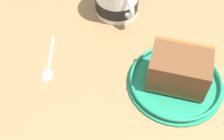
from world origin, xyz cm
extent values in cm
cube|color=#936D47|center=(0.00, 0.00, -1.44)|extent=(140.89, 140.89, 2.88)
cylinder|color=#1E8C66|center=(-10.46, -1.95, 0.49)|extent=(17.62, 17.62, 0.97)
torus|color=#1E8C66|center=(-10.46, -1.95, 1.28)|extent=(16.83, 16.83, 0.62)
cube|color=brown|center=(-10.46, -1.95, 1.27)|extent=(10.38, 7.07, 0.60)
cube|color=brown|center=(-10.46, -1.95, 4.51)|extent=(10.38, 7.07, 5.88)
cube|color=brown|center=(-10.38, -5.67, 4.51)|extent=(10.25, 0.82, 5.88)
cylinder|color=black|center=(5.17, -18.26, 2.55)|extent=(9.47, 9.47, 2.74)
torus|color=white|center=(2.06, -14.81, 4.77)|extent=(4.21, 4.51, 5.19)
ellipsoid|color=silver|center=(13.02, 2.67, 0.40)|extent=(2.76, 3.44, 0.80)
cylinder|color=silver|center=(14.62, -2.87, 0.25)|extent=(2.86, 8.33, 0.50)
camera|label=1|loc=(-7.73, 30.75, 45.06)|focal=47.32mm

